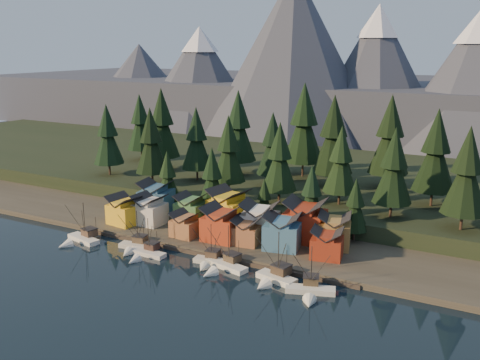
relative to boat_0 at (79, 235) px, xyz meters
The scene contains 46 objects.
ground 35.01m from the boat_0, 12.82° to the right, with size 500.00×500.00×0.00m, color black.
shore_strip 46.93m from the boat_0, 43.43° to the left, with size 400.00×50.00×1.50m, color #373228.
hillside 89.03m from the boat_0, 67.50° to the left, with size 420.00×100.00×6.00m, color black.
dock 35.21m from the boat_0, 14.40° to the left, with size 80.00×4.00×1.00m, color #40372E.
mountain_ridge 209.36m from the boat_0, 81.74° to the left, with size 560.00×190.00×90.00m.
boat_0 is the anchor object (origin of this frame).
boat_1 16.55m from the boat_0, ahead, with size 9.90×10.53×11.13m.
boat_2 21.46m from the boat_0, ahead, with size 10.19×11.05×10.62m.
boat_3 38.32m from the boat_0, ahead, with size 8.63×9.21×10.83m.
boat_4 42.69m from the boat_0, ahead, with size 11.65×12.26×11.59m.
boat_5 56.04m from the boat_0, ahead, with size 10.14×10.83×12.73m.
boat_6 65.35m from the boat_0, ahead, with size 11.20×11.64×11.39m.
house_front_0 15.41m from the boat_0, 76.65° to the left, with size 9.20×8.81×8.26m.
house_front_1 20.76m from the boat_0, 61.29° to the left, with size 8.39×8.08×8.43m.
house_front_2 28.50m from the boat_0, 29.86° to the left, with size 7.21×7.26×6.65m.
house_front_3 38.28m from the boat_0, 25.12° to the left, with size 9.16×8.74×9.18m.
house_front_4 44.87m from the boat_0, 22.11° to the left, with size 7.51×7.98×6.87m.
house_front_5 54.10m from the boat_0, 19.42° to the left, with size 10.02×9.40×9.12m.
house_front_6 65.23m from the boat_0, 15.51° to the left, with size 8.40×8.07×7.29m.
house_back_0 27.85m from the boat_0, 78.62° to the left, with size 10.45×10.15×9.95m.
house_back_1 31.25m from the boat_0, 50.37° to the left, with size 7.74×7.83×8.46m.
house_back_2 41.10m from the boat_0, 42.08° to the left, with size 11.45×10.79×10.59m.
house_back_3 48.18m from the boat_0, 28.29° to the left, with size 10.58×9.72×9.56m.
house_back_4 60.00m from the boat_0, 26.04° to the left, with size 10.98×10.62×10.95m.
house_back_5 67.01m from the boat_0, 21.77° to the left, with size 9.57×9.64×8.86m.
tree_hill_0 55.22m from the boat_0, 122.26° to the left, with size 10.87×10.87×25.31m.
tree_hill_1 65.54m from the boat_0, 104.81° to the left, with size 12.96×12.96×30.19m.
tree_hill_2 44.42m from the boat_0, 98.38° to the left, with size 11.03×11.03×25.69m.
tree_hill_3 55.28m from the boat_0, 85.55° to the left, with size 10.84×10.84×25.24m.
tree_hill_4 71.26m from the boat_0, 79.83° to the left, with size 12.91×12.91×30.08m.
tree_hill_5 50.71m from the boat_0, 62.42° to the left, with size 10.60×10.60×24.70m.
tree_hill_6 66.90m from the boat_0, 62.29° to the left, with size 10.49×10.49×24.44m.
tree_hill_7 59.26m from the boat_0, 45.13° to the left, with size 10.31×10.31×24.01m.
tree_hill_8 82.76m from the boat_0, 53.20° to the left, with size 12.94×12.94×30.16m.
tree_hill_9 75.14m from the boat_0, 40.12° to the left, with size 9.91×9.91×23.08m.
tree_hill_10 98.69m from the boat_0, 48.43° to the left, with size 13.02×13.02×30.33m.
tree_hill_11 85.30m from the boat_0, 30.38° to the left, with size 10.56×10.56×24.59m.
tree_hill_12 100.86m from the boat_0, 36.03° to the left, with size 12.12×12.12×28.23m.
tree_hill_13 100.33m from the boat_0, 24.08° to the left, with size 11.35×11.35×26.45m.
tree_hill_15 84.56m from the boat_0, 65.35° to the left, with size 14.15×14.15×32.96m.
tree_hill_16 80.14m from the boat_0, 115.78° to the left, with size 11.40×11.40×26.56m.
tree_shore_0 34.13m from the boat_0, 79.34° to the left, with size 7.93×7.93×18.47m.
tree_shore_1 40.52m from the boat_0, 55.61° to the left, with size 8.98×8.98×20.92m.
tree_shore_2 51.10m from the boat_0, 39.54° to the left, with size 5.84×5.84×13.60m.
tree_shore_3 62.85m from the boat_0, 31.28° to the left, with size 8.15×8.15×18.98m.
tree_shore_4 73.11m from the boat_0, 26.36° to the left, with size 7.18×7.18×16.73m.
Camera 1 is at (66.66, -90.55, 51.11)m, focal length 40.00 mm.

